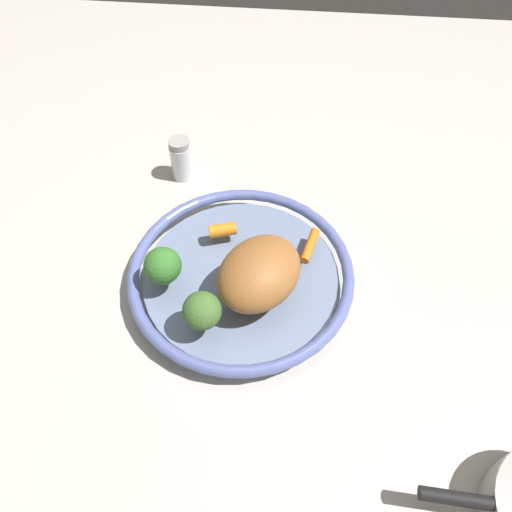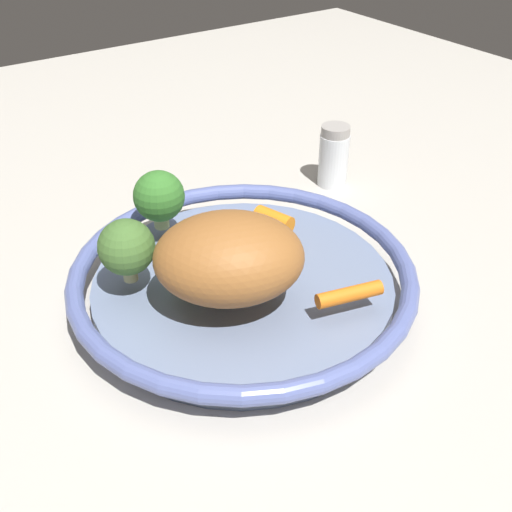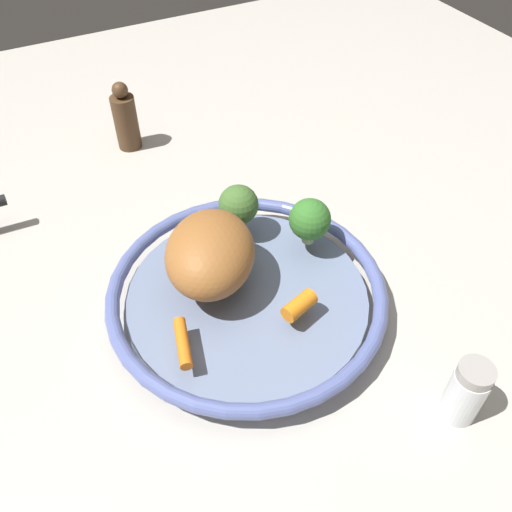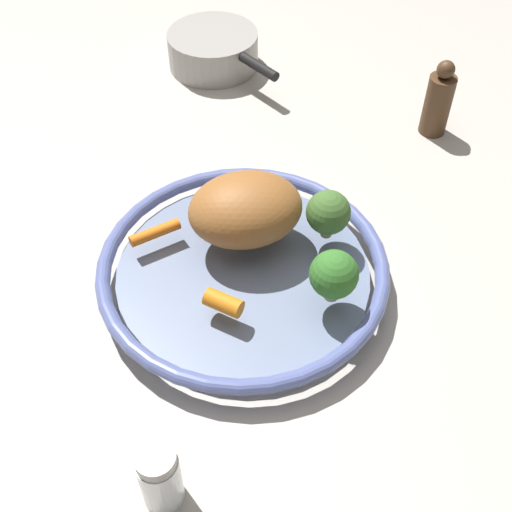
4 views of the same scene
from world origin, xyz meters
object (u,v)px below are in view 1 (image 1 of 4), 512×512
serving_bowl (241,275)px  broccoli_floret_small (163,266)px  salt_shaker (181,159)px  roast_chicken_piece (259,273)px  broccoli_floret_mid (202,311)px  baby_carrot_center (223,230)px  baby_carrot_right (310,246)px

serving_bowl → broccoli_floret_small: bearing=107.5°
serving_bowl → salt_shaker: size_ratio=4.16×
roast_chicken_piece → broccoli_floret_small: bearing=89.6°
broccoli_floret_mid → broccoli_floret_small: bearing=45.0°
roast_chicken_piece → baby_carrot_center: (0.10, 0.07, -0.03)m
baby_carrot_right → broccoli_floret_small: size_ratio=0.98×
baby_carrot_right → salt_shaker: (0.19, 0.24, -0.01)m
salt_shaker → serving_bowl: bearing=-149.7°
baby_carrot_right → broccoli_floret_small: (-0.08, 0.21, 0.03)m
serving_bowl → broccoli_floret_mid: 0.12m
roast_chicken_piece → baby_carrot_right: size_ratio=2.15×
broccoli_floret_small → broccoli_floret_mid: bearing=-135.0°
broccoli_floret_mid → salt_shaker: size_ratio=0.77×
baby_carrot_center → broccoli_floret_mid: broccoli_floret_mid is taller
broccoli_floret_mid → salt_shaker: broccoli_floret_mid is taller
roast_chicken_piece → baby_carrot_right: bearing=-40.8°
baby_carrot_right → baby_carrot_center: baby_carrot_center is taller
roast_chicken_piece → broccoli_floret_mid: bearing=133.7°
baby_carrot_right → baby_carrot_center: bearing=83.7°
baby_carrot_center → broccoli_floret_mid: bearing=179.0°
baby_carrot_center → broccoli_floret_small: bearing=143.9°
serving_bowl → roast_chicken_piece: 0.08m
broccoli_floret_small → salt_shaker: size_ratio=0.78×
baby_carrot_right → salt_shaker: size_ratio=0.76×
roast_chicken_piece → broccoli_floret_small: (0.00, 0.14, -0.00)m
salt_shaker → baby_carrot_right: bearing=-127.8°
roast_chicken_piece → salt_shaker: size_ratio=1.63×
roast_chicken_piece → baby_carrot_right: 0.12m
serving_bowl → baby_carrot_center: baby_carrot_center is taller
serving_bowl → roast_chicken_piece: roast_chicken_piece is taller
broccoli_floret_small → salt_shaker: (0.27, 0.03, -0.04)m
broccoli_floret_small → baby_carrot_right: bearing=-68.7°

